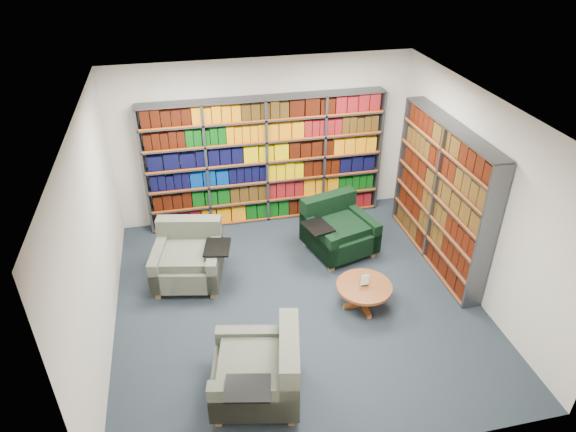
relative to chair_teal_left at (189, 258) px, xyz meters
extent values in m
cube|color=black|center=(1.44, -0.88, -0.35)|extent=(5.00, 5.00, 0.01)
cube|color=white|center=(1.44, -0.88, 2.46)|extent=(5.00, 5.00, 0.01)
cube|color=beige|center=(1.44, 1.62, 1.05)|extent=(5.00, 0.01, 2.80)
cube|color=beige|center=(1.44, -3.39, 1.05)|extent=(5.00, 0.01, 2.80)
cube|color=beige|center=(-1.07, -0.88, 1.05)|extent=(0.01, 5.00, 2.80)
cube|color=beige|center=(3.94, -0.88, 1.05)|extent=(0.01, 5.00, 2.80)
cube|color=#47494F|center=(1.44, 1.46, 0.75)|extent=(4.00, 0.28, 2.20)
cube|color=silver|center=(1.44, 1.59, 0.75)|extent=(4.00, 0.02, 2.20)
cube|color=#D84C0A|center=(1.44, 1.33, 0.75)|extent=(4.00, 0.01, 2.20)
cube|color=maroon|center=(1.44, 1.46, -0.17)|extent=(3.88, 0.21, 0.29)
cube|color=black|center=(1.44, 1.46, 0.20)|extent=(3.88, 0.21, 0.29)
cube|color=black|center=(1.44, 1.46, 0.56)|extent=(3.88, 0.21, 0.29)
cube|color=black|center=(1.44, 1.46, 0.93)|extent=(3.88, 0.21, 0.29)
cube|color=black|center=(1.44, 1.46, 1.30)|extent=(3.88, 0.21, 0.29)
cube|color=black|center=(1.44, 1.46, 1.66)|extent=(3.88, 0.21, 0.29)
cube|color=#47494F|center=(3.78, -0.28, 0.75)|extent=(0.28, 2.50, 2.20)
cube|color=silver|center=(3.91, -0.28, 0.75)|extent=(0.02, 2.50, 2.20)
cube|color=#D84C0A|center=(3.65, -0.28, 0.75)|extent=(0.02, 2.50, 2.20)
cube|color=#39240A|center=(3.78, -0.28, -0.17)|extent=(0.21, 2.38, 0.29)
cube|color=black|center=(3.78, -0.28, 0.20)|extent=(0.21, 2.38, 0.29)
cube|color=black|center=(3.78, -0.28, 0.56)|extent=(0.21, 2.38, 0.29)
cube|color=black|center=(3.78, -0.28, 0.93)|extent=(0.21, 2.38, 0.29)
cube|color=#39240A|center=(3.78, -0.28, 1.30)|extent=(0.21, 2.38, 0.29)
cube|color=black|center=(3.78, -0.28, 1.66)|extent=(0.21, 2.38, 0.29)
cube|color=#0D2433|center=(-0.02, -0.09, -0.07)|extent=(1.12, 1.12, 0.34)
cube|color=#0D2433|center=(0.05, 0.27, 0.14)|extent=(0.97, 0.40, 0.76)
cube|color=#0D2433|center=(-0.42, -0.01, 0.01)|extent=(0.34, 0.96, 0.51)
cube|color=#0D2433|center=(0.37, -0.17, 0.01)|extent=(0.34, 0.96, 0.51)
cube|color=black|center=(0.41, -0.23, 0.28)|extent=(0.45, 0.53, 0.03)
cube|color=#95643E|center=(-0.48, -0.39, -0.30)|extent=(0.09, 0.09, 0.11)
cube|color=#95643E|center=(0.28, -0.55, -0.30)|extent=(0.09, 0.09, 0.11)
cube|color=#95643E|center=(-0.33, 0.37, -0.30)|extent=(0.09, 0.09, 0.11)
cube|color=#95643E|center=(0.44, 0.21, -0.30)|extent=(0.09, 0.09, 0.11)
cube|color=black|center=(2.38, 0.17, -0.08)|extent=(1.17, 1.17, 0.34)
cube|color=black|center=(2.28, 0.52, 0.13)|extent=(0.97, 0.46, 0.76)
cube|color=black|center=(2.00, 0.06, 0.01)|extent=(0.40, 0.95, 0.50)
cube|color=black|center=(2.76, 0.28, 0.01)|extent=(0.40, 0.95, 0.50)
cube|color=black|center=(1.96, -0.01, 0.28)|extent=(0.47, 0.54, 0.03)
cube|color=#95643E|center=(2.11, -0.31, -0.30)|extent=(0.09, 0.09, 0.10)
cube|color=#95643E|center=(2.86, -0.10, -0.30)|extent=(0.09, 0.09, 0.10)
cube|color=#95643E|center=(1.90, 0.44, -0.30)|extent=(0.09, 0.09, 0.10)
cube|color=#95643E|center=(2.65, 0.65, -0.30)|extent=(0.09, 0.09, 0.10)
cube|color=#0D2433|center=(0.61, -2.36, -0.07)|extent=(1.13, 1.13, 0.34)
cube|color=#0D2433|center=(0.97, -2.44, 0.14)|extent=(0.40, 0.98, 0.77)
cube|color=#0D2433|center=(0.69, -1.97, 0.01)|extent=(0.97, 0.34, 0.51)
cube|color=#0D2433|center=(0.53, -2.76, 0.01)|extent=(0.97, 0.34, 0.51)
cube|color=black|center=(0.46, -2.80, 0.29)|extent=(0.53, 0.45, 0.03)
cube|color=#95643E|center=(0.30, -1.90, -0.30)|extent=(0.09, 0.09, 0.11)
cube|color=#95643E|center=(0.14, -2.67, -0.30)|extent=(0.09, 0.09, 0.11)
cube|color=#95643E|center=(1.07, -2.06, -0.30)|extent=(0.09, 0.09, 0.11)
cube|color=#95643E|center=(0.91, -2.83, -0.30)|extent=(0.09, 0.09, 0.11)
cylinder|color=brown|center=(2.31, -1.18, -0.01)|extent=(0.77, 0.77, 0.04)
cylinder|color=brown|center=(2.31, -1.18, -0.18)|extent=(0.10, 0.10, 0.31)
cube|color=brown|center=(2.31, -1.18, -0.32)|extent=(0.55, 0.07, 0.05)
cube|color=brown|center=(2.31, -1.18, -0.32)|extent=(0.07, 0.55, 0.05)
cube|color=black|center=(2.31, -1.18, 0.02)|extent=(0.09, 0.04, 0.01)
cube|color=white|center=(2.31, -1.18, 0.11)|extent=(0.12, 0.01, 0.17)
cube|color=#145926|center=(2.31, -1.18, 0.11)|extent=(0.13, 0.00, 0.18)
camera|label=1|loc=(0.11, -6.32, 4.47)|focal=32.00mm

